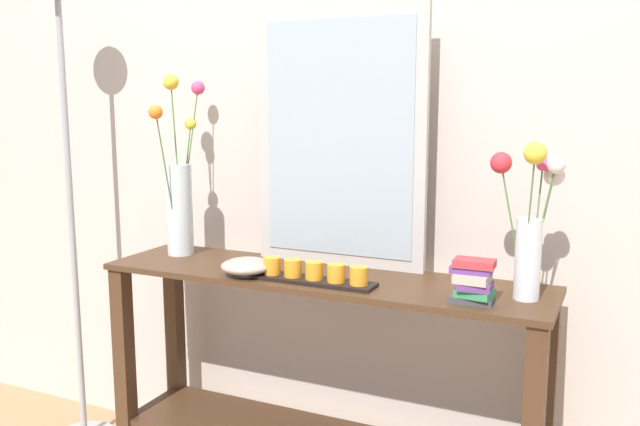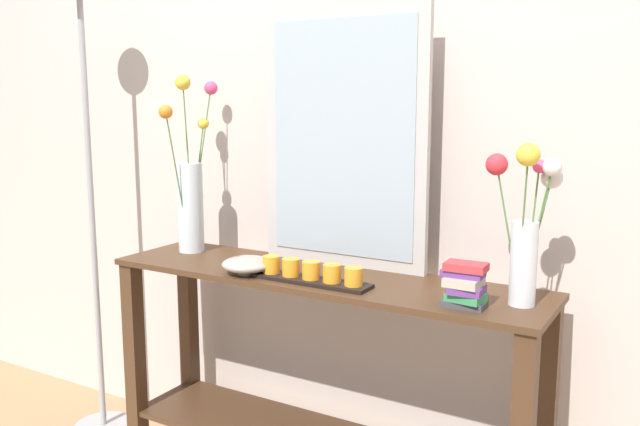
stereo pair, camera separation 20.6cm
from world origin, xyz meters
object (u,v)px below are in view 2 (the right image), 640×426
book_stack (465,285)px  floor_lamp (87,130)px  console_table (320,366)px  tall_vase_left (190,191)px  vase_right (526,225)px  mirror_leaning (344,139)px  candle_tray (311,274)px  decorative_bowl (248,264)px

book_stack → floor_lamp: 1.64m
book_stack → floor_lamp: (-1.59, 0.11, 0.38)m
console_table → tall_vase_left: 0.80m
vase_right → floor_lamp: (-1.72, 0.01, 0.22)m
console_table → tall_vase_left: tall_vase_left is taller
console_table → book_stack: book_stack is taller
console_table → floor_lamp: (-1.07, 0.01, 0.75)m
console_table → vase_right: (0.65, 0.00, 0.54)m
mirror_leaning → candle_tray: 0.48m
decorative_bowl → book_stack: 0.72m
console_table → book_stack: 0.65m
tall_vase_left → vase_right: tall_vase_left is taller
tall_vase_left → book_stack: tall_vase_left is taller
tall_vase_left → floor_lamp: (-0.49, -0.04, 0.22)m
candle_tray → tall_vase_left: bearing=165.9°
console_table → vase_right: vase_right is taller
tall_vase_left → book_stack: size_ratio=5.20×
vase_right → candle_tray: size_ratio=1.15×
candle_tray → book_stack: 0.49m
console_table → decorative_bowl: 0.42m
console_table → candle_tray: size_ratio=3.77×
book_stack → console_table: bearing=168.9°
vase_right → book_stack: vase_right is taller
vase_right → candle_tray: bearing=-170.9°
candle_tray → book_stack: bearing=-0.3°
mirror_leaning → candle_tray: bearing=-84.1°
console_table → floor_lamp: 1.31m
mirror_leaning → book_stack: bearing=-26.4°
decorative_bowl → book_stack: size_ratio=1.35×
decorative_bowl → floor_lamp: (-0.87, 0.12, 0.41)m
floor_lamp → console_table: bearing=-0.7°
floor_lamp → decorative_bowl: bearing=-8.2°
candle_tray → decorative_bowl: candle_tray is taller
vase_right → floor_lamp: floor_lamp is taller
console_table → mirror_leaning: mirror_leaning is taller
tall_vase_left → candle_tray: size_ratio=1.66×
vase_right → floor_lamp: bearing=179.6°
mirror_leaning → book_stack: (0.52, -0.26, -0.37)m
decorative_bowl → mirror_leaning: bearing=51.9°
mirror_leaning → decorative_bowl: bearing=-128.1°
mirror_leaning → tall_vase_left: size_ratio=1.33×
vase_right → decorative_bowl: bearing=-172.6°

